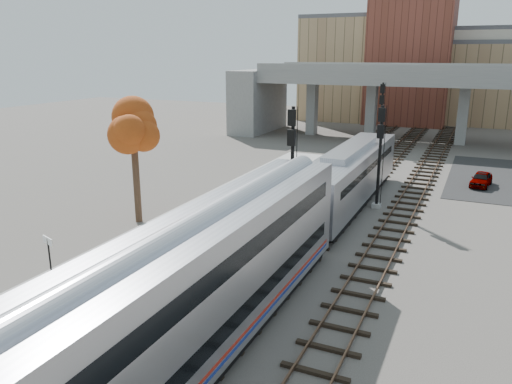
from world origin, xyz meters
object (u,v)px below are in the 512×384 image
Objects in this scene: locomotive at (350,175)px; tree at (133,126)px; signal_mast_mid at (379,158)px; signal_mast_far at (381,117)px; coach at (174,310)px; car_a at (481,179)px; signal_mast_near at (292,168)px.

locomotive is 2.24× the size of tree.
signal_mast_mid is 22.14m from signal_mast_far.
tree reaches higher than signal_mast_far.
tree is (-11.66, 13.25, 3.52)m from coach.
signal_mast_far is 0.90× the size of tree.
signal_mast_mid is 16.86m from tree.
locomotive is 22.61m from coach.
locomotive is 15.48m from tree.
coach is 22.88m from signal_mast_mid.
car_a is at bearing -48.32° from signal_mast_far.
car_a is (6.72, 9.60, -3.03)m from signal_mast_mid.
coach is at bearing -82.65° from signal_mast_near.
signal_mast_near is at bearing -108.36° from locomotive.
signal_mast_far reaches higher than signal_mast_mid.
car_a is at bearing 56.09° from signal_mast_near.
signal_mast_mid is (2.00, 22.78, 0.88)m from coach.
coach is 3.26× the size of signal_mast_near.
signal_mast_near reaches higher than coach.
signal_mast_mid is 0.86× the size of tree.
signal_mast_near is 7.69m from signal_mast_mid.
locomotive is at bearing -175.10° from signal_mast_mid.
signal_mast_far reaches higher than locomotive.
signal_mast_mid is at bearing 84.98° from coach.
signal_mast_far is at bearing 73.01° from tree.
coach is 44.60m from signal_mast_far.
signal_mast_mid reaches higher than coach.
signal_mast_near is at bearing -115.37° from car_a.
coach is 3.27× the size of signal_mast_far.
tree is (-9.56, -31.28, 2.42)m from signal_mast_far.
tree reaches higher than signal_mast_mid.
car_a is (10.82, 16.10, -3.27)m from signal_mast_near.
signal_mast_near is 0.90× the size of tree.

